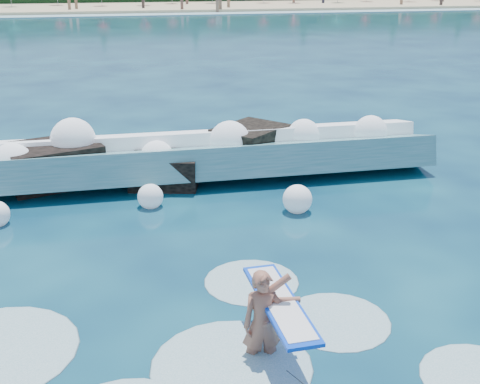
{
  "coord_description": "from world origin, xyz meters",
  "views": [
    {
      "loc": [
        -0.96,
        -9.77,
        5.77
      ],
      "look_at": [
        1.5,
        2.0,
        1.2
      ],
      "focal_mm": 45.0,
      "sensor_mm": 36.0,
      "label": 1
    }
  ],
  "objects": [
    {
      "name": "wet_band",
      "position": [
        0.0,
        67.0,
        0.04
      ],
      "size": [
        140.0,
        5.0,
        0.08
      ],
      "primitive_type": "cube",
      "color": "silver",
      "rests_on": "ground"
    },
    {
      "name": "ground",
      "position": [
        0.0,
        0.0,
        0.0
      ],
      "size": [
        200.0,
        200.0,
        0.0
      ],
      "primitive_type": "plane",
      "color": "#07233F",
      "rests_on": "ground"
    },
    {
      "name": "breaking_wave",
      "position": [
        -0.84,
        6.71,
        0.53
      ],
      "size": [
        17.62,
        2.76,
        1.52
      ],
      "color": "teal",
      "rests_on": "ground"
    },
    {
      "name": "rock_cluster",
      "position": [
        -0.15,
        6.86,
        0.45
      ],
      "size": [
        8.45,
        3.39,
        1.42
      ],
      "color": "black",
      "rests_on": "ground"
    },
    {
      "name": "surf_foam",
      "position": [
        -0.23,
        -1.81,
        0.0
      ],
      "size": [
        9.5,
        5.48,
        0.14
      ],
      "color": "silver",
      "rests_on": "ground"
    },
    {
      "name": "wave_spray",
      "position": [
        -2.05,
        6.5,
        0.96
      ],
      "size": [
        15.54,
        4.57,
        2.04
      ],
      "color": "white",
      "rests_on": "ground"
    },
    {
      "name": "surfer_with_board",
      "position": [
        1.07,
        -2.06,
        0.65
      ],
      "size": [
        0.93,
        2.92,
        1.76
      ],
      "color": "#A1614B",
      "rests_on": "ground"
    },
    {
      "name": "beach",
      "position": [
        0.0,
        78.0,
        0.2
      ],
      "size": [
        140.0,
        20.0,
        0.4
      ],
      "primitive_type": "cube",
      "color": "tan",
      "rests_on": "ground"
    },
    {
      "name": "beachgoers",
      "position": [
        -12.2,
        73.77,
        1.08
      ],
      "size": [
        107.8,
        13.12,
        1.92
      ],
      "color": "#3F332D",
      "rests_on": "ground"
    }
  ]
}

